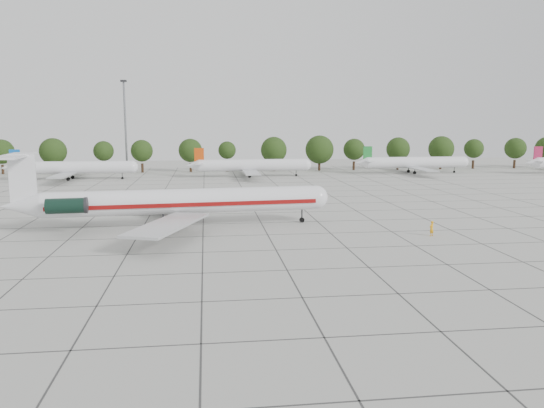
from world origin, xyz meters
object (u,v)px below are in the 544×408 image
Objects in this scene: floodlight_mast at (125,120)px; bg_airliner_d at (415,163)px; bg_airliner_b at (73,168)px; bg_airliner_c at (252,165)px; ground_crew at (432,228)px; main_airliner at (168,201)px.

bg_airliner_d is at bearing -13.28° from floodlight_mast.
bg_airliner_b and bg_airliner_d have the same top height.
bg_airliner_b and bg_airliner_c have the same top height.
bg_airliner_c is at bearing -175.26° from bg_airliner_d.
floodlight_mast is at bearing 146.86° from bg_airliner_c.
bg_airliner_b is at bearing -81.50° from ground_crew.
bg_airliner_d is (61.35, 67.29, -0.62)m from main_airliner.
bg_airliner_d is (87.97, 5.22, 0.00)m from bg_airliner_b.
bg_airliner_c is at bearing -33.14° from floodlight_mast.
ground_crew is 0.07× the size of bg_airliner_b.
ground_crew is 0.07× the size of bg_airliner_d.
floodlight_mast is at bearing 166.72° from bg_airliner_d.
main_airliner is 1.68× the size of floodlight_mast.
floodlight_mast is (9.21, 23.81, 11.37)m from bg_airliner_b.
floodlight_mast is at bearing 96.86° from main_airliner.
bg_airliner_b reaches higher than ground_crew.
bg_airliner_c is 1.11× the size of floodlight_mast.
bg_airliner_d is (44.62, 3.70, 0.00)m from bg_airliner_c.
bg_airliner_b is 88.12m from bg_airliner_d.
main_airliner is 1.51× the size of bg_airliner_c.
ground_crew is at bearing -62.28° from floodlight_mast.
ground_crew is 74.58m from bg_airliner_c.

